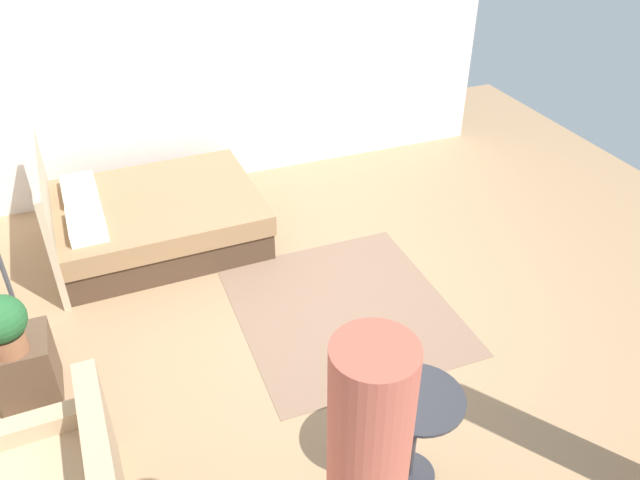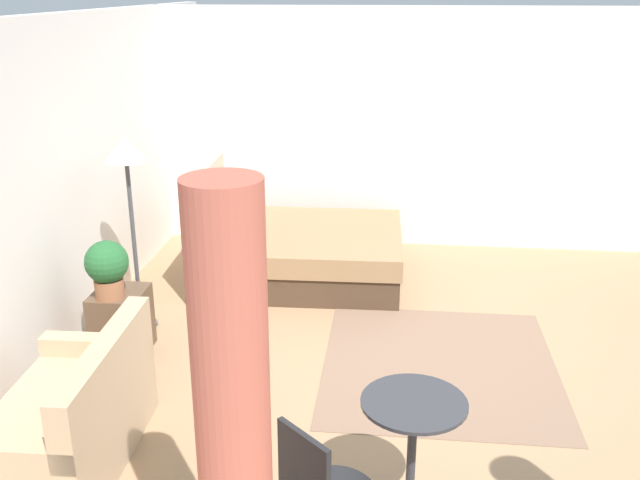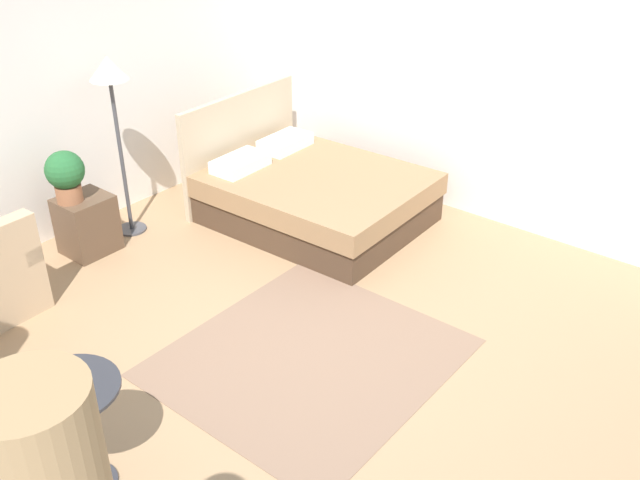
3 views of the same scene
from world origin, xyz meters
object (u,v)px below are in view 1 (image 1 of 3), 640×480
(bed, at_px, (151,218))
(balcony_table, at_px, (415,423))
(nightstand, at_px, (27,368))
(potted_plant, at_px, (2,323))

(bed, bearing_deg, balcony_table, -161.67)
(bed, distance_m, nightstand, 2.09)
(nightstand, bearing_deg, potted_plant, 165.57)
(bed, xyz_separation_m, balcony_table, (-3.38, -1.12, 0.23))
(potted_plant, relative_size, balcony_table, 0.62)
(bed, height_order, potted_plant, bed)
(nightstand, distance_m, potted_plant, 0.53)
(nightstand, xyz_separation_m, potted_plant, (-0.10, 0.03, 0.52))
(nightstand, bearing_deg, bed, -33.66)
(bed, bearing_deg, nightstand, 146.34)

